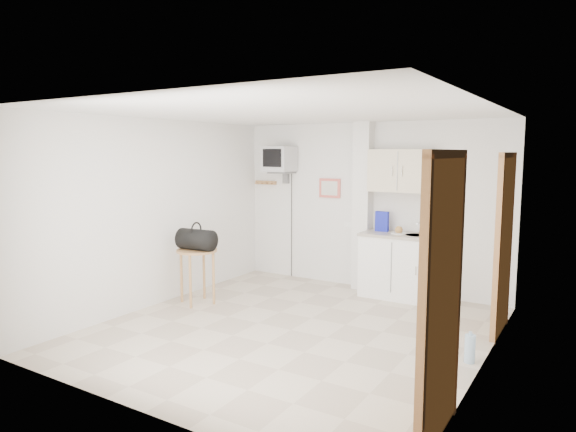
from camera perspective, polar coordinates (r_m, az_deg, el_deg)
The scene contains 7 objects.
ground at distance 6.13m, azimuth 0.35°, elevation -12.55°, with size 4.50×4.50×0.00m, color beige.
room_envelope at distance 5.75m, azimuth 2.86°, elevation 1.88°, with size 4.24×4.54×2.55m.
kitchenette at distance 7.45m, azimuth 12.22°, elevation -2.76°, with size 1.03×0.58×2.10m.
crt_television at distance 8.25m, azimuth -0.95°, elevation 6.25°, with size 0.44×0.45×2.15m.
round_table at distance 7.10m, azimuth -10.08°, elevation -4.66°, with size 0.55×0.55×0.75m.
duffel_bag at distance 7.02m, azimuth -10.13°, elevation -2.57°, with size 0.53×0.32×0.38m.
water_bottle at distance 5.51m, azimuth 19.55°, elevation -13.71°, with size 0.10×0.10×0.31m.
Camera 1 is at (3.00, -4.93, 2.06)m, focal length 32.00 mm.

